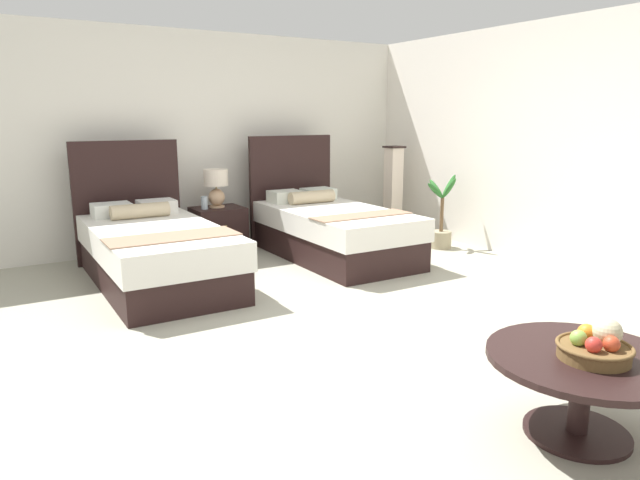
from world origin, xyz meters
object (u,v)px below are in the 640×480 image
table_lamp (216,184)px  potted_palm (441,226)px  fruit_bowl (596,346)px  coffee_table (582,374)px  bed_near_window (155,250)px  bed_near_corner (331,229)px  floor_lamp_corner (393,190)px  vase (204,203)px  nightstand (218,229)px

table_lamp → potted_palm: bearing=-28.3°
fruit_bowl → coffee_table: bearing=98.0°
bed_near_window → fruit_bowl: bed_near_window is taller
fruit_bowl → bed_near_corner: bearing=76.3°
fruit_bowl → floor_lamp_corner: size_ratio=0.30×
vase → floor_lamp_corner: bearing=-4.8°
nightstand → fruit_bowl: bearing=-89.4°
bed_near_window → vase: 1.27m
table_lamp → potted_palm: size_ratio=0.50×
nightstand → coffee_table: bearing=-89.5°
floor_lamp_corner → vase: bearing=175.2°
table_lamp → fruit_bowl: bearing=-89.4°
bed_near_corner → fruit_bowl: (-0.95, -3.91, 0.18)m
table_lamp → vase: (-0.18, -0.06, -0.20)m
potted_palm → nightstand: bearing=152.1°
bed_near_window → bed_near_corner: bearing=0.0°
bed_near_window → nightstand: bed_near_window is taller
bed_near_corner → coffee_table: 3.97m
vase → floor_lamp_corner: floor_lamp_corner is taller
vase → potted_palm: (2.57, -1.23, -0.34)m
floor_lamp_corner → potted_palm: bearing=-92.3°
nightstand → vase: 0.38m
nightstand → potted_palm: potted_palm is taller
bed_near_window → coffee_table: size_ratio=2.36×
nightstand → floor_lamp_corner: (2.43, -0.26, 0.33)m
bed_near_window → floor_lamp_corner: 3.53m
table_lamp → potted_palm: (2.39, -1.29, -0.53)m
vase → fruit_bowl: bearing=-87.3°
nightstand → table_lamp: size_ratio=1.29×
bed_near_window → table_lamp: 1.48m
floor_lamp_corner → bed_near_window: bearing=-168.9°
floor_lamp_corner → potted_palm: 1.06m
nightstand → vase: size_ratio=3.87×
table_lamp → fruit_bowl: table_lamp is taller
vase → potted_palm: 2.87m
vase → coffee_table: 4.76m
bed_near_window → floor_lamp_corner: bearing=11.1°
nightstand → vase: (-0.18, -0.04, 0.34)m
bed_near_window → bed_near_corner: bed_near_corner is taller
bed_near_corner → potted_palm: size_ratio=2.36×
bed_near_window → potted_palm: 3.43m
nightstand → fruit_bowl: (0.05, -4.84, 0.24)m
bed_near_corner → floor_lamp_corner: (1.43, 0.68, 0.27)m
nightstand → table_lamp: (-0.00, 0.02, 0.54)m
table_lamp → bed_near_corner: bearing=-43.7°
bed_near_corner → coffee_table: bed_near_corner is taller
bed_near_window → bed_near_corner: size_ratio=1.04×
nightstand → coffee_table: 4.79m
bed_near_window → table_lamp: bed_near_window is taller
vase → floor_lamp_corner: (2.61, -0.22, -0.01)m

